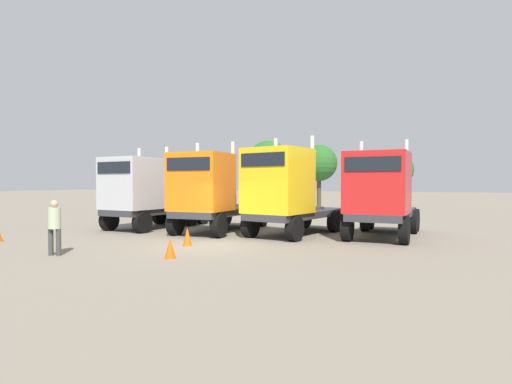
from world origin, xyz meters
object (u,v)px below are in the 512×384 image
object	(u,v)px
semi_truck_orange	(209,193)
semi_truck_yellow	(285,192)
traffic_cone_far	(170,248)
semi_truck_silver	(142,192)
visitor_with_camera	(55,223)
traffic_cone_near	(187,237)
semi_truck_red	(380,194)

from	to	relation	value
semi_truck_orange	semi_truck_yellow	xyz separation A→B (m)	(3.62, 0.26, 0.08)
semi_truck_yellow	traffic_cone_far	distance (m)	6.89
semi_truck_silver	visitor_with_camera	size ratio (longest dim) A/B	3.48
semi_truck_silver	semi_truck_yellow	world-z (taller)	semi_truck_yellow
visitor_with_camera	traffic_cone_near	distance (m)	4.57
semi_truck_silver	semi_truck_yellow	distance (m)	7.61
semi_truck_silver	traffic_cone_far	distance (m)	8.86
semi_truck_red	visitor_with_camera	world-z (taller)	semi_truck_red
semi_truck_yellow	semi_truck_silver	bearing A→B (deg)	-76.85
traffic_cone_near	visitor_with_camera	bearing A→B (deg)	-131.50
semi_truck_orange	semi_truck_yellow	distance (m)	3.63
traffic_cone_near	traffic_cone_far	distance (m)	2.63
semi_truck_silver	semi_truck_red	world-z (taller)	semi_truck_red
traffic_cone_near	semi_truck_yellow	bearing A→B (deg)	56.32
semi_truck_orange	traffic_cone_far	size ratio (longest dim) A/B	9.92
semi_truck_red	semi_truck_orange	bearing A→B (deg)	-79.06
traffic_cone_near	semi_truck_silver	bearing A→B (deg)	141.16
visitor_with_camera	semi_truck_orange	bearing A→B (deg)	-26.57
semi_truck_orange	semi_truck_yellow	size ratio (longest dim) A/B	0.96
semi_truck_red	semi_truck_silver	bearing A→B (deg)	-82.92
semi_truck_orange	semi_truck_red	xyz separation A→B (m)	(7.60, 0.89, -0.00)
semi_truck_yellow	visitor_with_camera	world-z (taller)	semi_truck_yellow
semi_truck_red	traffic_cone_far	distance (m)	9.26
semi_truck_orange	traffic_cone_far	xyz separation A→B (m)	(1.83, -6.18, -1.59)
semi_truck_silver	traffic_cone_near	distance (m)	6.58
semi_truck_yellow	semi_truck_red	bearing A→B (deg)	112.50
semi_truck_orange	visitor_with_camera	world-z (taller)	semi_truck_orange
traffic_cone_far	semi_truck_silver	bearing A→B (deg)	131.83
semi_truck_silver	semi_truck_orange	bearing A→B (deg)	92.96
semi_truck_silver	semi_truck_red	xyz separation A→B (m)	(11.59, 0.57, 0.01)
traffic_cone_near	semi_truck_red	bearing A→B (deg)	34.70
semi_truck_silver	semi_truck_orange	world-z (taller)	semi_truck_orange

